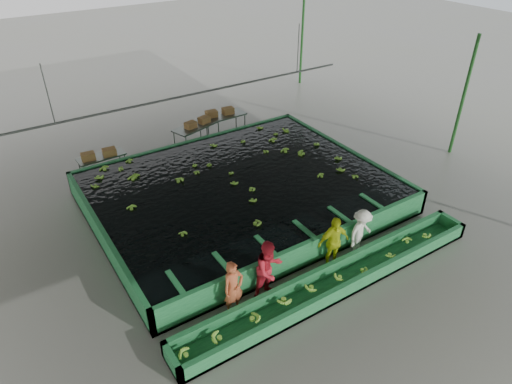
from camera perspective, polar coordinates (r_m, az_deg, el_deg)
ground at (r=15.43m, az=1.01°, el=-3.97°), size 80.00×80.00×0.00m
shed_roof at (r=13.10m, az=1.22°, el=13.91°), size 20.00×22.00×0.04m
shed_posts at (r=14.09m, az=1.10°, el=4.23°), size 20.00×22.00×5.00m
flotation_tank at (r=16.22m, az=-1.91°, el=-0.04°), size 10.00×8.00×0.90m
tank_water at (r=16.01m, az=-1.94°, el=1.16°), size 9.70×7.70×0.00m
sorting_trough at (r=13.14m, az=9.91°, el=-10.90°), size 10.00×1.00×0.50m
cableway_rail at (r=17.89m, az=-8.00°, el=12.00°), size 0.08×0.08×14.00m
rail_hanger_left at (r=16.26m, az=-24.59°, el=11.02°), size 0.04×0.04×2.00m
rail_hanger_right at (r=20.08m, az=5.29°, el=17.43°), size 0.04×0.04×2.00m
worker_a at (r=11.96m, az=-2.83°, el=-11.90°), size 0.63×0.44×1.63m
worker_b at (r=12.32m, az=1.64°, el=-9.67°), size 0.96×0.80×1.80m
worker_c at (r=13.46m, az=9.64°, el=-6.21°), size 1.06×0.57×1.71m
worker_d at (r=14.15m, az=12.97°, el=-4.89°), size 1.10×0.79×1.54m
packing_table_left at (r=18.99m, az=-18.57°, el=3.20°), size 1.85×0.82×0.82m
packing_table_mid at (r=20.40m, az=-7.39°, el=7.02°), size 2.32×1.46×0.98m
packing_table_right at (r=21.26m, az=-4.18°, el=8.31°), size 2.20×0.96×0.98m
box_stack_left at (r=18.71m, az=-18.98°, el=4.12°), size 1.33×0.47×0.28m
box_stack_mid at (r=20.18m, az=-7.30°, el=8.29°), size 1.30×0.63×0.27m
box_stack_right at (r=21.10m, az=-4.53°, el=9.55°), size 1.35×0.50×0.29m
floating_bananas at (r=16.61m, az=-3.37°, el=2.37°), size 8.66×5.91×0.12m
trough_bananas at (r=13.03m, az=9.97°, el=-10.42°), size 9.55×0.64×0.13m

